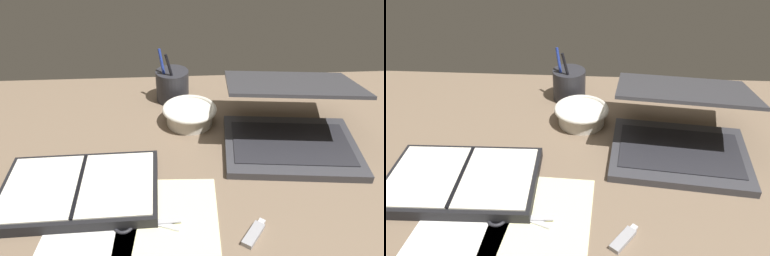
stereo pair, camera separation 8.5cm
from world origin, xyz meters
The scene contains 9 objects.
desk_top centered at (0.00, 0.00, 1.00)cm, with size 140.00×100.00×2.00cm, color #75604C.
laptop centered at (21.87, 12.02, 7.25)cm, with size 34.39×35.00×16.16cm.
bowl centered at (-2.02, 22.00, 4.70)cm, with size 14.29×14.29×4.83cm.
pen_cup centered at (-6.30, 34.95, 6.59)cm, with size 9.41×9.41×15.75cm.
planner centered at (-25.93, -3.72, 3.36)cm, with size 32.19×21.62×2.90cm.
scissors centered at (-14.70, -12.05, 2.34)cm, with size 12.86×6.40×0.80cm.
paper_sheet_front centered at (-8.10, -15.13, 2.08)cm, with size 19.22×29.30×0.16cm, color #F4EFB2.
paper_sheet_beside_planner centered at (-22.72, -17.11, 2.08)cm, with size 17.12×24.28×0.16cm, color white.
usb_drive centered at (7.70, -16.53, 2.50)cm, with size 5.56×6.75×1.00cm.
Camera 2 is at (2.22, -61.55, 56.89)cm, focal length 35.00 mm.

